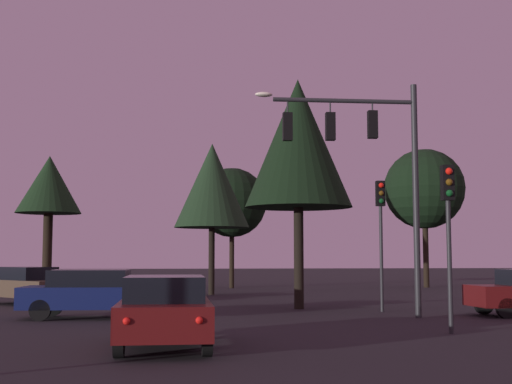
# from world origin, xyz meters

# --- Properties ---
(ground_plane) EXTENTS (168.00, 168.00, 0.00)m
(ground_plane) POSITION_xyz_m (0.00, 24.50, 0.00)
(ground_plane) COLOR black
(ground_plane) RESTS_ON ground
(traffic_signal_mast_arm) EXTENTS (5.30, 0.42, 7.53)m
(traffic_signal_mast_arm) POSITION_xyz_m (5.36, 16.00, 5.20)
(traffic_signal_mast_arm) COLOR #232326
(traffic_signal_mast_arm) RESTS_ON ground
(traffic_light_corner_left) EXTENTS (0.30, 0.35, 4.63)m
(traffic_light_corner_left) POSITION_xyz_m (6.48, 18.42, 3.27)
(traffic_light_corner_left) COLOR #232326
(traffic_light_corner_left) RESTS_ON ground
(traffic_light_corner_right) EXTENTS (0.31, 0.36, 4.27)m
(traffic_light_corner_right) POSITION_xyz_m (6.13, 11.47, 3.03)
(traffic_light_corner_right) COLOR #232326
(traffic_light_corner_right) RESTS_ON ground
(car_nearside_lane) EXTENTS (1.89, 4.36, 1.52)m
(car_nearside_lane) POSITION_xyz_m (-1.00, 9.64, 0.80)
(car_nearside_lane) COLOR #4C0F0F
(car_nearside_lane) RESTS_ON ground
(car_crossing_left) EXTENTS (4.61, 2.09, 1.52)m
(car_crossing_left) POSITION_xyz_m (-3.34, 17.04, 0.80)
(car_crossing_left) COLOR #0F1947
(car_crossing_left) RESTS_ON ground
(car_far_lane) EXTENTS (4.15, 4.21, 1.52)m
(car_far_lane) POSITION_xyz_m (-6.68, 23.66, 0.79)
(car_far_lane) COLOR #473828
(car_far_lane) RESTS_ON ground
(tree_behind_sign) EXTENTS (4.06, 4.06, 8.70)m
(tree_behind_sign) POSITION_xyz_m (3.82, 20.13, 6.21)
(tree_behind_sign) COLOR black
(tree_behind_sign) RESTS_ON ground
(tree_left_far) EXTENTS (5.11, 5.11, 8.82)m
(tree_left_far) POSITION_xyz_m (15.05, 36.94, 6.24)
(tree_left_far) COLOR black
(tree_left_far) RESTS_ON ground
(tree_center_horizon) EXTENTS (4.34, 4.34, 7.48)m
(tree_center_horizon) POSITION_xyz_m (2.74, 37.47, 5.30)
(tree_center_horizon) COLOR black
(tree_center_horizon) RESTS_ON ground
(tree_right_cluster) EXTENTS (3.48, 3.48, 7.38)m
(tree_right_cluster) POSITION_xyz_m (-7.56, 32.64, 5.72)
(tree_right_cluster) COLOR black
(tree_right_cluster) RESTS_ON ground
(tree_lot_edge) EXTENTS (3.88, 3.88, 7.80)m
(tree_lot_edge) POSITION_xyz_m (1.09, 30.14, 5.60)
(tree_lot_edge) COLOR black
(tree_lot_edge) RESTS_ON ground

